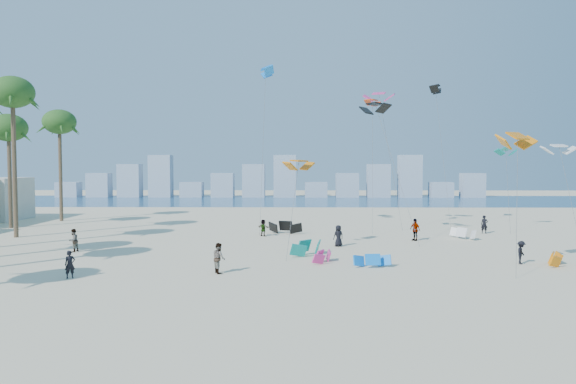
{
  "coord_description": "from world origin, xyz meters",
  "views": [
    {
      "loc": [
        3.61,
        -25.21,
        6.66
      ],
      "look_at": [
        3.0,
        16.0,
        4.5
      ],
      "focal_mm": 33.65,
      "sensor_mm": 36.0,
      "label": 1
    }
  ],
  "objects": [
    {
      "name": "distant_skyline",
      "position": [
        -1.19,
        82.0,
        3.09
      ],
      "size": [
        85.0,
        3.0,
        8.4
      ],
      "color": "#9EADBF",
      "rests_on": "ground"
    },
    {
      "name": "grounded_kites",
      "position": [
        8.63,
        17.46,
        0.46
      ],
      "size": [
        20.65,
        18.87,
        1.06
      ],
      "color": "#E6338F",
      "rests_on": "ground"
    },
    {
      "name": "flying_kites",
      "position": [
        12.66,
        23.06,
        11.51
      ],
      "size": [
        28.12,
        29.83,
        16.79
      ],
      "color": "orange",
      "rests_on": "ground"
    },
    {
      "name": "kitesurfer_near",
      "position": [
        -9.53,
        5.65,
        0.81
      ],
      "size": [
        0.71,
        0.65,
        1.62
      ],
      "primitive_type": "imported",
      "rotation": [
        0.0,
        0.0,
        0.59
      ],
      "color": "black",
      "rests_on": "ground"
    },
    {
      "name": "kitesurfers_far",
      "position": [
        6.56,
        18.73,
        0.85
      ],
      "size": [
        35.62,
        16.6,
        1.92
      ],
      "color": "black",
      "rests_on": "ground"
    },
    {
      "name": "kitesurfer_mid",
      "position": [
        -1.09,
        7.29,
        0.93
      ],
      "size": [
        1.03,
        1.12,
        1.85
      ],
      "primitive_type": "imported",
      "rotation": [
        0.0,
        0.0,
        2.04
      ],
      "color": "gray",
      "rests_on": "ground"
    },
    {
      "name": "ground",
      "position": [
        0.0,
        0.0,
        0.0
      ],
      "size": [
        220.0,
        220.0,
        0.0
      ],
      "primitive_type": "plane",
      "color": "beige",
      "rests_on": "ground"
    },
    {
      "name": "ocean",
      "position": [
        0.0,
        72.0,
        0.01
      ],
      "size": [
        220.0,
        220.0,
        0.0
      ],
      "primitive_type": "plane",
      "color": "navy",
      "rests_on": "ground"
    }
  ]
}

